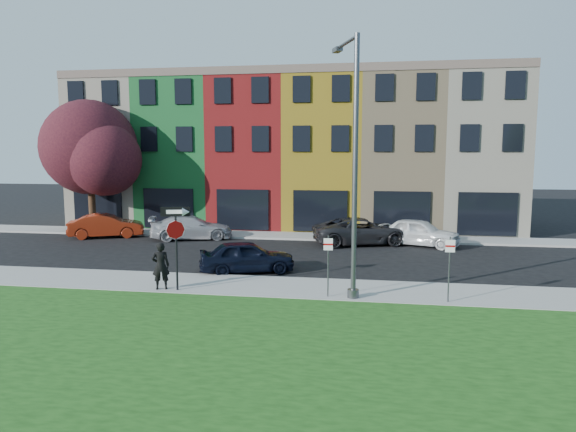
% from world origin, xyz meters
% --- Properties ---
extents(ground, '(120.00, 120.00, 0.00)m').
position_xyz_m(ground, '(0.00, 0.00, 0.00)').
color(ground, black).
rests_on(ground, ground).
extents(sidewalk_near, '(40.00, 3.00, 0.12)m').
position_xyz_m(sidewalk_near, '(2.00, 3.00, 0.06)').
color(sidewalk_near, gray).
rests_on(sidewalk_near, ground).
extents(sidewalk_far, '(40.00, 2.40, 0.12)m').
position_xyz_m(sidewalk_far, '(-3.00, 15.00, 0.06)').
color(sidewalk_far, gray).
rests_on(sidewalk_far, ground).
extents(rowhouse_block, '(30.00, 10.12, 10.00)m').
position_xyz_m(rowhouse_block, '(-2.50, 21.18, 4.99)').
color(rowhouse_block, beige).
rests_on(rowhouse_block, ground).
extents(stop_sign, '(1.03, 0.31, 3.08)m').
position_xyz_m(stop_sign, '(-3.91, 1.88, 2.31)').
color(stop_sign, black).
rests_on(stop_sign, sidewalk_near).
extents(man, '(0.93, 0.86, 1.77)m').
position_xyz_m(man, '(-4.55, 1.90, 1.00)').
color(man, black).
rests_on(man, sidewalk_near).
extents(sedan_near, '(4.27, 5.15, 1.39)m').
position_xyz_m(sedan_near, '(-2.15, 5.51, 0.70)').
color(sedan_near, black).
rests_on(sedan_near, ground).
extents(parked_car_red, '(4.69, 5.48, 1.44)m').
position_xyz_m(parked_car_red, '(-12.76, 13.04, 0.72)').
color(parked_car_red, maroon).
rests_on(parked_car_red, ground).
extents(parked_car_silver, '(4.84, 6.01, 1.40)m').
position_xyz_m(parked_car_silver, '(-7.43, 13.25, 0.70)').
color(parked_car_silver, '#A1A0A5').
rests_on(parked_car_silver, ground).
extents(parked_car_dark, '(5.78, 6.94, 1.51)m').
position_xyz_m(parked_car_dark, '(2.64, 13.14, 0.75)').
color(parked_car_dark, black).
rests_on(parked_car_dark, ground).
extents(parked_car_white, '(4.71, 5.62, 1.52)m').
position_xyz_m(parked_car_white, '(5.78, 13.18, 0.76)').
color(parked_car_white, white).
rests_on(parked_car_white, ground).
extents(street_lamp, '(1.19, 2.45, 8.96)m').
position_xyz_m(street_lamp, '(2.47, 2.08, 4.63)').
color(street_lamp, '#484A4E').
rests_on(street_lamp, sidewalk_near).
extents(parking_sign_a, '(0.32, 0.10, 2.18)m').
position_xyz_m(parking_sign_a, '(1.65, 1.89, 1.48)').
color(parking_sign_a, '#484A4E').
rests_on(parking_sign_a, sidewalk_near).
extents(parking_sign_b, '(0.32, 0.09, 2.25)m').
position_xyz_m(parking_sign_b, '(5.75, 1.89, 1.52)').
color(parking_sign_b, '#484A4E').
rests_on(parking_sign_b, sidewalk_near).
extents(tree_purple, '(7.21, 6.31, 8.36)m').
position_xyz_m(tree_purple, '(-14.58, 14.95, 5.32)').
color(tree_purple, black).
rests_on(tree_purple, sidewalk_far).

